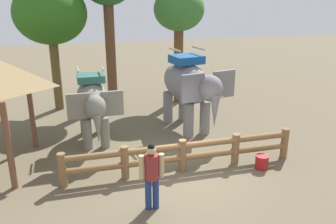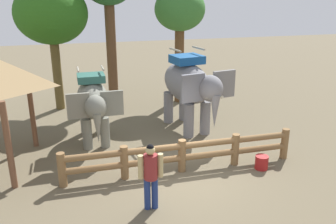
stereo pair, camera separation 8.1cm
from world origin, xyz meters
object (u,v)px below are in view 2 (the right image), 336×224
Objects in this scene: elephant_near_left at (93,102)px; elephant_center at (190,86)px; tree_back_center at (180,13)px; tourist_woman_in_black at (151,172)px; log_fence at (182,153)px; feed_bucket at (262,162)px; tree_far_left at (51,15)px.

elephant_center is (3.76, 0.28, 0.28)m from elephant_near_left.
elephant_near_left is 6.73m from tree_back_center.
elephant_near_left is at bearing -137.22° from tree_back_center.
elephant_near_left reaches higher than tourist_woman_in_black.
elephant_near_left is at bearing 129.20° from log_fence.
log_fence is 2.25m from tourist_woman_in_black.
elephant_center is (1.30, 3.29, 1.24)m from log_fence.
feed_bucket is (4.94, -3.52, -1.34)m from elephant_near_left.
tree_back_center is (4.49, 4.16, 2.80)m from elephant_near_left.
tree_far_left is 10.98m from feed_bucket.
tourist_woman_in_black is 0.31× the size of tree_far_left.
log_fence is 4.09× the size of tourist_woman_in_black.
tourist_woman_in_black reaches higher than log_fence.
elephant_near_left is 0.56× the size of tree_far_left.
feed_bucket is (6.28, -8.00, -4.14)m from tree_far_left.
tree_far_left is at bearing 176.82° from tree_back_center.
elephant_near_left is at bearing -175.70° from elephant_center.
tourist_woman_in_black is at bearing -117.95° from elephant_center.
elephant_center is 2.15× the size of tourist_woman_in_black.
elephant_near_left is at bearing 144.53° from feed_bucket.
tree_back_center reaches higher than elephant_near_left.
tourist_woman_in_black is 4.14× the size of feed_bucket.
elephant_near_left is 7.32× the size of feed_bucket.
tourist_woman_in_black is 4.13m from feed_bucket.
log_fence is 3.75m from elephant_center.
log_fence is at bearing 51.78° from tourist_woman_in_black.
elephant_center is at bearing -100.75° from tree_back_center.
log_fence is 2.57m from feed_bucket.
tree_back_center reaches higher than log_fence.
tree_far_left is (-5.09, 4.20, 2.52)m from elephant_center.
tree_far_left is 5.84m from tree_back_center.
tree_far_left is (-1.34, 4.48, 2.80)m from elephant_near_left.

